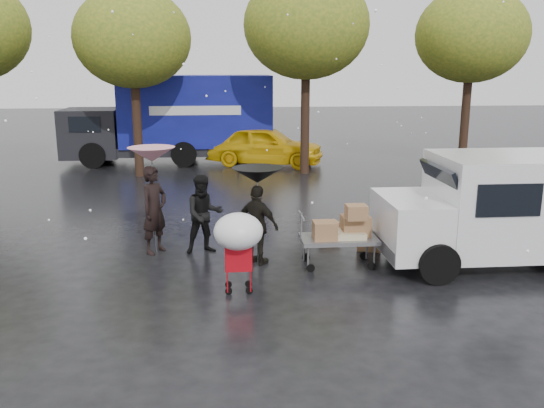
{
  "coord_description": "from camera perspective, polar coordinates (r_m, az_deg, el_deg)",
  "views": [
    {
      "loc": [
        -0.54,
        -10.79,
        3.88
      ],
      "look_at": [
        0.5,
        1.0,
        1.03
      ],
      "focal_mm": 38.0,
      "sensor_mm": 36.0,
      "label": 1
    }
  ],
  "objects": [
    {
      "name": "ground",
      "position": [
        11.48,
        -2.07,
        -6.22
      ],
      "size": [
        90.0,
        90.0,
        0.0
      ],
      "primitive_type": "plane",
      "color": "black",
      "rests_on": "ground"
    },
    {
      "name": "shopping_cart",
      "position": [
        9.81,
        -3.36,
        -3.16
      ],
      "size": [
        0.84,
        0.84,
        1.46
      ],
      "color": "red",
      "rests_on": "ground"
    },
    {
      "name": "person_black",
      "position": [
        11.4,
        -1.43,
        -2.1
      ],
      "size": [
        0.99,
        0.89,
        1.61
      ],
      "primitive_type": "imported",
      "rotation": [
        0.0,
        0.0,
        2.48
      ],
      "color": "black",
      "rests_on": "ground"
    },
    {
      "name": "yellow_taxi",
      "position": [
        23.04,
        -0.73,
        5.84
      ],
      "size": [
        4.97,
        3.1,
        1.58
      ],
      "primitive_type": "imported",
      "rotation": [
        0.0,
        0.0,
        1.28
      ],
      "color": "#ECB40C",
      "rests_on": "ground"
    },
    {
      "name": "white_van",
      "position": [
        12.3,
        22.71,
        -0.3
      ],
      "size": [
        4.91,
        2.18,
        2.2
      ],
      "color": "white",
      "rests_on": "ground"
    },
    {
      "name": "box_ground_far",
      "position": [
        13.53,
        5.68,
        -2.44
      ],
      "size": [
        0.49,
        0.41,
        0.34
      ],
      "primitive_type": "cube",
      "rotation": [
        0.0,
        0.0,
        0.19
      ],
      "color": "brown",
      "rests_on": "ground"
    },
    {
      "name": "blue_truck",
      "position": [
        23.88,
        -9.47,
        8.28
      ],
      "size": [
        8.3,
        2.6,
        3.5
      ],
      "color": "navy",
      "rests_on": "ground"
    },
    {
      "name": "umbrella_black",
      "position": [
        11.18,
        -1.46,
        2.85
      ],
      "size": [
        0.99,
        0.99,
        1.96
      ],
      "color": "#4C4C4C",
      "rests_on": "ground"
    },
    {
      "name": "tree_row",
      "position": [
        20.82,
        -5.04,
        16.65
      ],
      "size": [
        21.6,
        4.4,
        7.12
      ],
      "color": "black",
      "rests_on": "ground"
    },
    {
      "name": "box_ground_near",
      "position": [
        12.61,
        9.61,
        -3.5
      ],
      "size": [
        0.59,
        0.53,
        0.45
      ],
      "primitive_type": "cube",
      "rotation": [
        0.0,
        0.0,
        -0.32
      ],
      "color": "brown",
      "rests_on": "ground"
    },
    {
      "name": "person_pink",
      "position": [
        12.33,
        -11.58,
        -0.58
      ],
      "size": [
        0.75,
        0.81,
        1.86
      ],
      "primitive_type": "imported",
      "rotation": [
        0.0,
        0.0,
        0.96
      ],
      "color": "black",
      "rests_on": "ground"
    },
    {
      "name": "person_middle",
      "position": [
        12.18,
        -6.75,
        -1.01
      ],
      "size": [
        0.94,
        0.81,
        1.68
      ],
      "primitive_type": "imported",
      "rotation": [
        0.0,
        0.0,
        0.24
      ],
      "color": "black",
      "rests_on": "ground"
    },
    {
      "name": "umbrella_pink",
      "position": [
        12.11,
        -11.84,
        4.81
      ],
      "size": [
        0.97,
        0.97,
        2.26
      ],
      "color": "#4C4C4C",
      "rests_on": "ground"
    },
    {
      "name": "vendor_cart",
      "position": [
        11.4,
        7.06,
        -2.62
      ],
      "size": [
        1.52,
        0.8,
        1.27
      ],
      "color": "slate",
      "rests_on": "ground"
    }
  ]
}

